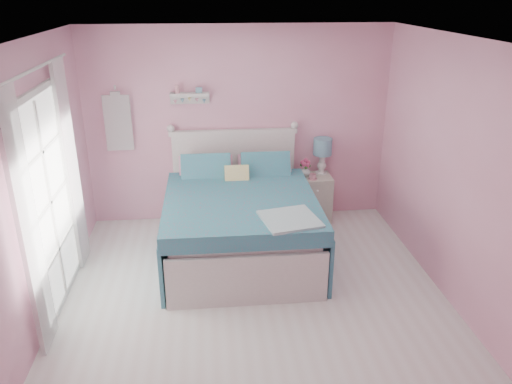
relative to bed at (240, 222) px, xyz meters
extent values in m
plane|color=silver|center=(0.08, -1.15, -0.42)|extent=(4.50, 4.50, 0.00)
plane|color=pink|center=(0.08, 1.10, 0.88)|extent=(4.00, 0.00, 4.00)
plane|color=pink|center=(0.08, -3.40, 0.88)|extent=(4.00, 0.00, 4.00)
plane|color=pink|center=(-1.93, -1.15, 0.88)|extent=(0.00, 4.50, 4.50)
plane|color=pink|center=(2.08, -1.15, 0.88)|extent=(0.00, 4.50, 4.50)
plane|color=white|center=(0.08, -1.15, 2.18)|extent=(4.50, 4.50, 0.00)
cube|color=silver|center=(0.00, -0.03, -0.19)|extent=(1.61, 2.11, 0.46)
cube|color=silver|center=(0.00, -0.03, 0.12)|extent=(1.55, 2.05, 0.16)
cube|color=silver|center=(0.00, 1.04, 0.18)|extent=(1.63, 0.07, 1.21)
cube|color=silver|center=(0.00, 1.04, 0.82)|extent=(1.69, 0.09, 0.06)
cube|color=silver|center=(0.00, -1.08, -0.14)|extent=(1.63, 0.06, 0.56)
cube|color=teal|center=(0.00, -0.18, 0.29)|extent=(1.72, 1.86, 0.18)
cube|color=pink|center=(-0.38, 0.72, 0.40)|extent=(0.68, 0.28, 0.43)
cube|color=pink|center=(0.38, 0.72, 0.40)|extent=(0.68, 0.28, 0.43)
cube|color=#CCBC59|center=(0.00, 0.44, 0.40)|extent=(0.30, 0.22, 0.31)
cube|color=beige|center=(1.08, 0.86, -0.10)|extent=(0.44, 0.41, 0.64)
cube|color=silver|center=(1.08, 0.66, 0.09)|extent=(0.38, 0.02, 0.16)
sphere|color=white|center=(1.08, 0.64, 0.09)|extent=(0.03, 0.03, 0.03)
cylinder|color=white|center=(1.19, 0.95, 0.23)|extent=(0.16, 0.16, 0.02)
cylinder|color=white|center=(1.19, 0.95, 0.37)|extent=(0.08, 0.08, 0.27)
cylinder|color=#6A9DB1|center=(1.19, 0.95, 0.61)|extent=(0.25, 0.25, 0.23)
imported|color=silver|center=(0.95, 0.87, 0.30)|extent=(0.18, 0.18, 0.15)
imported|color=pink|center=(1.03, 0.74, 0.26)|extent=(0.12, 0.12, 0.07)
sphere|color=#D8497C|center=(0.95, 0.87, 0.45)|extent=(0.06, 0.06, 0.06)
sphere|color=#D8497C|center=(0.99, 0.89, 0.41)|extent=(0.06, 0.06, 0.06)
sphere|color=#D8497C|center=(0.91, 0.88, 0.42)|extent=(0.06, 0.06, 0.06)
sphere|color=#D8497C|center=(0.97, 0.84, 0.39)|extent=(0.06, 0.06, 0.06)
sphere|color=#D8497C|center=(0.92, 0.85, 0.40)|extent=(0.06, 0.06, 0.06)
cube|color=silver|center=(-0.55, 1.02, 1.33)|extent=(0.50, 0.14, 0.04)
cube|color=silver|center=(-0.55, 1.08, 1.26)|extent=(0.50, 0.03, 0.12)
cylinder|color=#D18C99|center=(-0.70, 1.02, 1.40)|extent=(0.06, 0.06, 0.10)
cube|color=#6A9DB1|center=(-0.43, 1.02, 1.38)|extent=(0.08, 0.06, 0.07)
cube|color=white|center=(-1.48, 1.03, 0.98)|extent=(0.34, 0.03, 0.72)
cube|color=silver|center=(-1.90, -0.75, 1.71)|extent=(0.04, 1.32, 0.06)
cube|color=silver|center=(-1.90, -0.75, -0.39)|extent=(0.04, 1.32, 0.06)
cube|color=silver|center=(-1.90, -1.38, 0.63)|extent=(0.04, 0.06, 2.10)
cube|color=silver|center=(-1.90, -0.12, 0.63)|extent=(0.04, 0.06, 2.10)
cube|color=white|center=(-1.90, -0.75, 0.66)|extent=(0.02, 1.20, 2.04)
cube|color=white|center=(-1.84, -1.50, 0.76)|extent=(0.04, 0.40, 2.32)
cube|color=white|center=(-1.84, -0.01, 0.76)|extent=(0.04, 0.40, 2.32)
camera|label=1|loc=(-0.35, -5.36, 2.59)|focal=35.00mm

